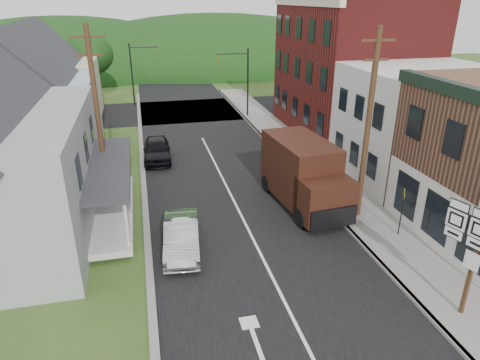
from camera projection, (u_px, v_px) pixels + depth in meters
ground at (270, 272)px, 16.99m from camera, size 120.00×120.00×0.00m
road at (222, 177)px, 25.94m from camera, size 9.00×90.00×0.02m
cross_road at (188, 111)px, 41.14m from camera, size 60.00×9.00×0.02m
sidewalk_right at (326, 180)px, 25.35m from camera, size 2.80×55.00×0.15m
curb_right at (304, 182)px, 25.07m from camera, size 0.20×55.00×0.15m
curb_left at (145, 198)px, 23.15m from camera, size 0.30×55.00×0.12m
storefront_white at (420, 125)px, 24.78m from camera, size 8.00×7.00×6.50m
storefront_red at (349, 69)px, 32.59m from camera, size 8.00×12.00×10.00m
house_blue at (39, 101)px, 28.44m from camera, size 7.14×8.16×7.28m
house_cream at (53, 78)px, 36.39m from camera, size 7.14×8.16×7.28m
utility_pole_right at (368, 126)px, 19.45m from camera, size 1.60×0.26×9.00m
utility_pole_left at (98, 117)px, 20.95m from camera, size 1.60×0.26×9.00m
traffic_signal_right at (240, 75)px, 37.43m from camera, size 2.87×0.20×6.00m
traffic_signal_left at (139, 67)px, 41.89m from camera, size 2.87×0.20×6.00m
tree_left_d at (88, 54)px, 41.81m from camera, size 4.80×4.80×6.94m
forested_ridge at (167, 67)px, 66.20m from camera, size 90.00×30.00×16.00m
silver_sedan at (181, 236)px, 18.22m from camera, size 1.86×4.27×1.37m
dark_sedan at (157, 150)px, 28.36m from camera, size 1.91×4.40×1.48m
delivery_van at (304, 174)px, 21.83m from camera, size 3.03×6.31×3.42m
route_sign_cluster at (476, 248)px, 13.59m from camera, size 0.77×2.19×3.99m
warning_sign at (402, 205)px, 18.84m from camera, size 0.28×0.59×2.32m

